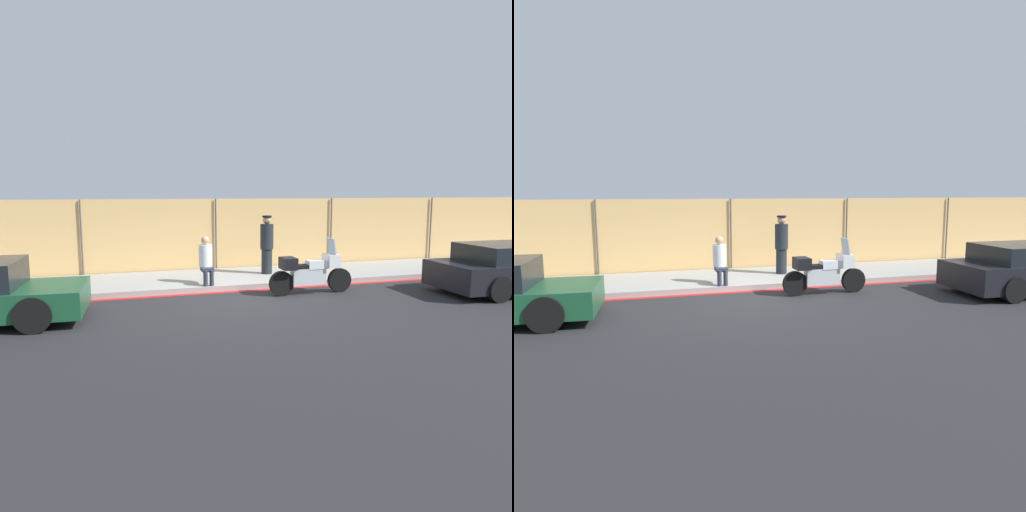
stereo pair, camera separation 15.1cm
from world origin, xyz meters
The scene contains 7 objects.
ground_plane centered at (0.00, 0.00, 0.00)m, with size 120.00×120.00×0.00m, color #262628.
sidewalk centered at (0.00, 2.54, 0.08)m, with size 30.34×2.81×0.15m.
curb_paint_stripe centered at (0.00, 1.05, 0.00)m, with size 30.34×0.18×0.01m.
storefront_fence centered at (0.00, 4.04, 1.20)m, with size 28.82×0.16×2.41m.
motorcycle centered at (1.72, 0.24, 0.58)m, with size 2.27×0.51×1.44m.
officer_standing centered at (1.29, 2.59, 1.06)m, with size 0.40×0.40×1.77m.
person_seated_on_curb centered at (-0.76, 1.60, 0.87)m, with size 0.37×0.66×1.29m.
Camera 2 is at (-2.81, -10.55, 2.67)m, focal length 32.00 mm.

